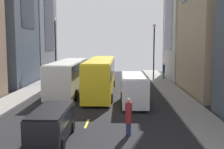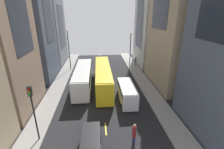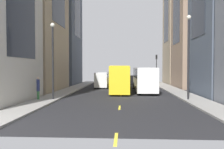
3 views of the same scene
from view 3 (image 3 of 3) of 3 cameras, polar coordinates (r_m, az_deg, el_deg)
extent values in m
plane|color=black|center=(31.61, 2.38, -4.38)|extent=(41.81, 41.81, 0.00)
cube|color=gray|center=(32.42, 16.01, -4.16)|extent=(2.57, 44.00, 0.15)
cube|color=gray|center=(32.60, -11.18, -4.10)|extent=(2.57, 44.00, 0.15)
cube|color=yellow|center=(52.54, 2.66, -1.97)|extent=(0.16, 2.00, 0.01)
cube|color=yellow|center=(44.16, 2.58, -2.66)|extent=(0.16, 2.00, 0.01)
cube|color=yellow|center=(35.79, 2.46, -3.67)|extent=(0.16, 2.00, 0.01)
cube|color=yellow|center=(27.43, 2.27, -5.29)|extent=(0.16, 2.00, 0.01)
cube|color=yellow|center=(19.12, 1.91, -8.32)|extent=(0.16, 2.00, 0.01)
cube|color=yellow|center=(10.95, 0.98, -15.95)|extent=(0.16, 2.00, 0.01)
cube|color=silver|center=(32.96, 8.01, -1.05)|extent=(2.55, 12.10, 3.00)
cube|color=black|center=(32.93, 8.02, 0.42)|extent=(2.60, 11.14, 1.20)
cube|color=beige|center=(32.92, 8.02, 1.62)|extent=(2.45, 11.62, 0.08)
cylinder|color=black|center=(29.45, 10.91, -3.87)|extent=(0.46, 1.00, 1.00)
cylinder|color=black|center=(29.23, 6.34, -3.90)|extent=(0.46, 1.00, 1.00)
cylinder|color=black|center=(36.88, 9.32, -2.76)|extent=(0.46, 1.00, 1.00)
cylinder|color=black|center=(36.70, 5.67, -2.77)|extent=(0.46, 1.00, 1.00)
cube|color=yellow|center=(33.03, 2.14, -0.89)|extent=(2.45, 13.97, 3.30)
cube|color=black|center=(33.01, 2.14, 0.60)|extent=(2.50, 12.85, 1.48)
cube|color=gold|center=(33.00, 2.14, 2.05)|extent=(2.35, 13.41, 0.08)
cylinder|color=black|center=(28.82, 4.24, -4.21)|extent=(0.44, 0.76, 0.76)
cylinder|color=black|center=(28.86, -0.25, -4.20)|extent=(0.44, 0.76, 0.76)
cylinder|color=black|center=(37.45, 3.97, -2.86)|extent=(0.44, 0.76, 0.76)
cylinder|color=black|center=(37.48, 0.52, -2.85)|extent=(0.44, 0.76, 0.76)
cube|color=white|center=(38.57, -2.46, -1.28)|extent=(2.05, 5.96, 2.30)
cube|color=black|center=(38.54, -2.46, -0.16)|extent=(2.09, 5.49, 0.69)
cube|color=silver|center=(38.53, -2.46, 0.48)|extent=(1.97, 5.72, 0.08)
cylinder|color=black|center=(36.72, -1.27, -2.98)|extent=(0.37, 0.72, 0.72)
cylinder|color=black|center=(36.91, -4.20, -2.96)|extent=(0.37, 0.72, 0.72)
cylinder|color=black|center=(40.39, -0.87, -2.56)|extent=(0.37, 0.72, 0.72)
cylinder|color=black|center=(40.57, -3.53, -2.54)|extent=(0.37, 0.72, 0.72)
cube|color=black|center=(47.22, 4.45, -1.28)|extent=(1.74, 4.56, 1.49)
cube|color=black|center=(47.20, 4.45, -0.81)|extent=(1.78, 4.19, 0.63)
cube|color=black|center=(47.18, 4.45, -0.33)|extent=(1.67, 4.38, 0.08)
cylinder|color=black|center=(45.87, 5.49, -2.12)|extent=(0.31, 0.62, 0.62)
cylinder|color=black|center=(45.83, 3.49, -2.12)|extent=(0.31, 0.62, 0.62)
cylinder|color=black|center=(48.69, 5.35, -1.91)|extent=(0.31, 0.62, 0.62)
cylinder|color=black|center=(48.65, 3.47, -1.90)|extent=(0.31, 0.62, 0.62)
cylinder|color=navy|center=(46.43, -0.67, -2.00)|extent=(0.28, 0.28, 0.73)
cylinder|color=maroon|center=(46.38, -0.67, -0.83)|extent=(0.37, 0.37, 1.18)
sphere|color=tan|center=(46.36, -0.67, 0.06)|extent=(0.25, 0.25, 0.25)
cylinder|color=#336B38|center=(24.14, -18.07, -4.97)|extent=(0.24, 0.24, 0.83)
cylinder|color=navy|center=(24.05, -18.10, -2.58)|extent=(0.32, 0.32, 1.19)
sphere|color=beige|center=(24.01, -18.11, -0.88)|extent=(0.24, 0.24, 0.24)
cylinder|color=black|center=(45.53, 11.11, 0.70)|extent=(0.14, 0.14, 4.88)
cube|color=black|center=(45.57, 11.13, 4.33)|extent=(0.32, 0.32, 0.90)
sphere|color=red|center=(45.76, 11.10, 4.64)|extent=(0.20, 0.20, 0.20)
sphere|color=orange|center=(45.75, 11.10, 4.32)|extent=(0.20, 0.20, 0.20)
sphere|color=green|center=(45.74, 11.09, 4.00)|extent=(0.20, 0.20, 0.20)
cylinder|color=black|center=(24.06, 18.69, 3.61)|extent=(0.18, 0.18, 8.05)
sphere|color=silver|center=(24.57, 18.78, 13.46)|extent=(0.44, 0.44, 0.44)
cylinder|color=black|center=(23.73, -14.65, 2.77)|extent=(0.18, 0.18, 7.31)
sphere|color=silver|center=(24.12, -14.72, 11.91)|extent=(0.44, 0.44, 0.44)
camera|label=1|loc=(61.77, 0.71, 3.44)|focal=44.72mm
camera|label=2|loc=(59.11, 3.31, 10.04)|focal=25.82mm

